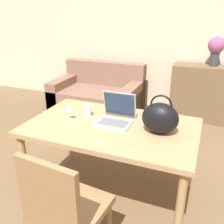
# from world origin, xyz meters

# --- Properties ---
(wall_back) EXTENTS (10.00, 0.06, 2.70)m
(wall_back) POSITION_xyz_m (0.00, 3.20, 1.35)
(wall_back) COLOR beige
(wall_back) RESTS_ON ground_plane
(dining_table) EXTENTS (1.44, 0.88, 0.74)m
(dining_table) POSITION_xyz_m (0.06, 0.70, 0.66)
(dining_table) COLOR #A87F56
(dining_table) RESTS_ON ground_plane
(chair) EXTENTS (0.48, 0.48, 0.90)m
(chair) POSITION_xyz_m (0.04, -0.07, 0.50)
(chair) COLOR olive
(chair) RESTS_ON ground_plane
(couch) EXTENTS (1.44, 0.89, 0.82)m
(couch) POSITION_xyz_m (-0.93, 2.55, 0.28)
(couch) COLOR #7F5B4C
(couch) RESTS_ON ground_plane
(sideboard) EXTENTS (0.97, 0.40, 0.87)m
(sideboard) POSITION_xyz_m (0.72, 2.90, 0.43)
(sideboard) COLOR brown
(sideboard) RESTS_ON ground_plane
(laptop) EXTENTS (0.30, 0.30, 0.25)m
(laptop) POSITION_xyz_m (0.07, 0.79, 0.80)
(laptop) COLOR #ADADB2
(laptop) RESTS_ON dining_table
(drinking_glass) EXTENTS (0.07, 0.07, 0.12)m
(drinking_glass) POSITION_xyz_m (-0.22, 0.79, 0.79)
(drinking_glass) COLOR silver
(drinking_glass) RESTS_ON dining_table
(wine_glass) EXTENTS (0.06, 0.06, 0.15)m
(wine_glass) POSITION_xyz_m (-0.34, 0.66, 0.84)
(wine_glass) COLOR silver
(wine_glass) RESTS_ON dining_table
(handbag) EXTENTS (0.29, 0.20, 0.32)m
(handbag) POSITION_xyz_m (0.47, 0.70, 0.87)
(handbag) COLOR black
(handbag) RESTS_ON dining_table
(flower_vase) EXTENTS (0.24, 0.24, 0.43)m
(flower_vase) POSITION_xyz_m (0.81, 2.92, 1.13)
(flower_vase) COLOR #333847
(flower_vase) RESTS_ON sideboard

